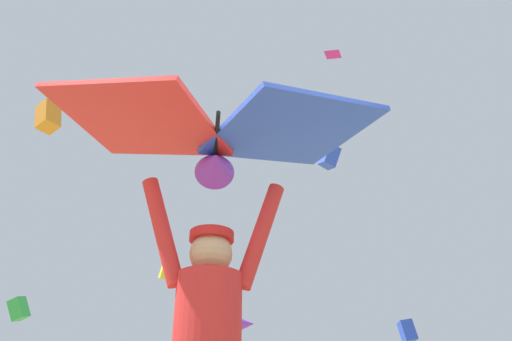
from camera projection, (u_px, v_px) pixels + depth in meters
The scene contains 8 objects.
held_stunt_kite at pixel (217, 134), 2.89m from camera, with size 1.95×1.24×0.42m.
distant_kite_green_high_left at pixel (19, 309), 15.44m from camera, with size 0.65×0.60×0.84m.
distant_kite_blue_overhead_distant at pixel (329, 157), 15.90m from camera, with size 0.82×0.64×0.88m.
distant_kite_yellow_far_center at pixel (169, 269), 25.76m from camera, with size 1.24×1.15×1.39m.
distant_kite_orange_mid_left at pixel (48, 117), 21.61m from camera, with size 1.27×1.10×1.40m.
distant_kite_blue_low_left at pixel (407, 331), 26.79m from camera, with size 0.98×0.85×1.24m.
distant_kite_magenta_low_right at pixel (333, 54), 19.21m from camera, with size 0.82×0.82×0.19m.
marker_flag at pixel (242, 337), 6.55m from camera, with size 0.30×0.24×2.13m.
Camera 1 is at (0.69, -2.53, 0.61)m, focal length 34.66 mm.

